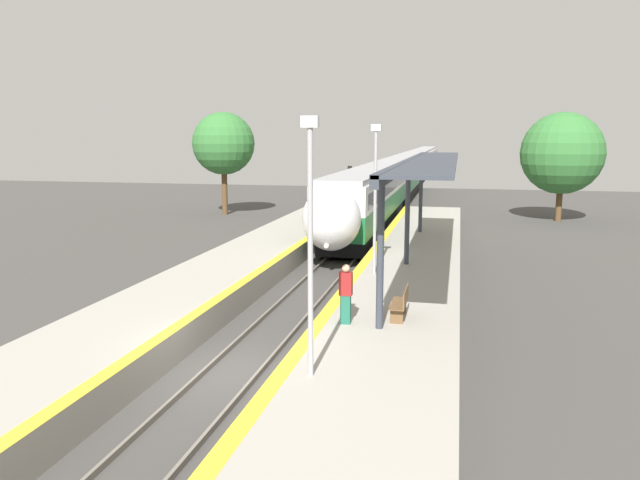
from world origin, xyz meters
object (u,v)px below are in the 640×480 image
Objects in this scene: lamppost_mid at (375,190)px; railway_signal at (350,187)px; train at (410,169)px; platform_bench at (401,303)px; lamppost_near at (310,232)px; person_waiting at (346,293)px.

railway_signal is at bearing 102.39° from lamppost_mid.
train is 56.25m from platform_bench.
lamppost_near is at bearing -107.97° from platform_bench.
platform_bench is at bearing -74.65° from lamppost_mid.
lamppost_near and lamppost_mid have the same top height.
person_waiting is (2.65, -56.95, -0.51)m from train.
person_waiting is (-1.49, -0.86, 0.42)m from platform_bench.
lamppost_mid is (-0.07, 6.55, 2.34)m from person_waiting.
lamppost_near is at bearing -81.63° from railway_signal.
person_waiting is at bearing -89.36° from lamppost_mid.
lamppost_near is 1.00× the size of lamppost_mid.
railway_signal reaches higher than platform_bench.
platform_bench is at bearing -76.97° from railway_signal.
railway_signal is 32.14m from lamppost_near.
platform_bench is 1.77m from person_waiting.
person_waiting is 0.43× the size of railway_signal.
lamppost_mid is at bearing -77.61° from railway_signal.
lamppost_mid reaches higher than person_waiting.
platform_bench is 0.26× the size of lamppost_near.
train is at bearing 94.22° from platform_bench.
lamppost_mid is at bearing 90.00° from lamppost_near.
lamppost_near is at bearing -87.58° from train.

